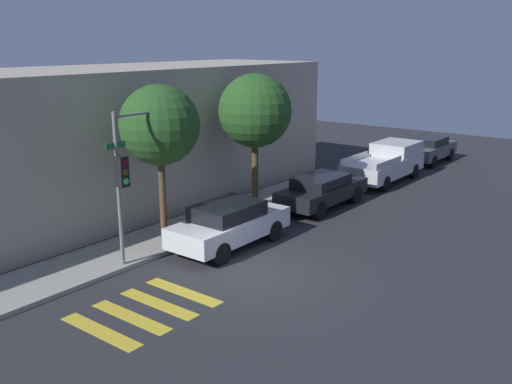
# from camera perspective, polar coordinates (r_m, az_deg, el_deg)

# --- Properties ---
(ground_plane) EXTENTS (60.00, 60.00, 0.00)m
(ground_plane) POSITION_cam_1_polar(r_m,az_deg,el_deg) (17.03, -0.30, -8.30)
(ground_plane) COLOR #28282D
(sidewalk) EXTENTS (26.00, 2.38, 0.14)m
(sidewalk) POSITION_cam_1_polar(r_m,az_deg,el_deg) (19.82, -10.38, -4.92)
(sidewalk) COLOR gray
(sidewalk) RESTS_ON ground
(building_row) EXTENTS (26.00, 6.00, 5.68)m
(building_row) POSITION_cam_1_polar(r_m,az_deg,el_deg) (22.66, -18.54, 4.31)
(building_row) COLOR #A89E8E
(building_row) RESTS_ON ground
(crosswalk) EXTENTS (3.24, 2.60, 0.00)m
(crosswalk) POSITION_cam_1_polar(r_m,az_deg,el_deg) (15.23, -11.06, -11.52)
(crosswalk) COLOR gold
(crosswalk) RESTS_ON ground
(traffic_light_pole) EXTENTS (2.04, 0.56, 4.76)m
(traffic_light_pole) POSITION_cam_1_polar(r_m,az_deg,el_deg) (17.20, -12.61, 2.91)
(traffic_light_pole) COLOR slate
(traffic_light_pole) RESTS_ON ground
(sedan_near_corner) EXTENTS (4.47, 1.84, 1.53)m
(sedan_near_corner) POSITION_cam_1_polar(r_m,az_deg,el_deg) (19.01, -2.68, -3.17)
(sedan_near_corner) COLOR silver
(sedan_near_corner) RESTS_ON ground
(sedan_middle) EXTENTS (4.68, 1.78, 1.36)m
(sedan_middle) POSITION_cam_1_polar(r_m,az_deg,el_deg) (23.64, 6.63, 0.20)
(sedan_middle) COLOR black
(sedan_middle) RESTS_ON ground
(pickup_truck) EXTENTS (5.33, 2.06, 1.77)m
(pickup_truck) POSITION_cam_1_polar(r_m,az_deg,el_deg) (28.81, 12.89, 2.91)
(pickup_truck) COLOR #BCBCC1
(pickup_truck) RESTS_ON ground
(sedan_far_end) EXTENTS (4.26, 1.81, 1.43)m
(sedan_far_end) POSITION_cam_1_polar(r_m,az_deg,el_deg) (33.81, 16.86, 4.17)
(sedan_far_end) COLOR #4C5156
(sedan_far_end) RESTS_ON ground
(tree_near_corner) EXTENTS (2.63, 2.63, 5.39)m
(tree_near_corner) POSITION_cam_1_polar(r_m,az_deg,el_deg) (18.82, -9.62, 6.56)
(tree_near_corner) COLOR #4C3823
(tree_near_corner) RESTS_ON ground
(tree_midblock) EXTENTS (2.90, 2.90, 5.51)m
(tree_midblock) POSITION_cam_1_polar(r_m,az_deg,el_deg) (22.50, -0.10, 8.09)
(tree_midblock) COLOR #4C3823
(tree_midblock) RESTS_ON ground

